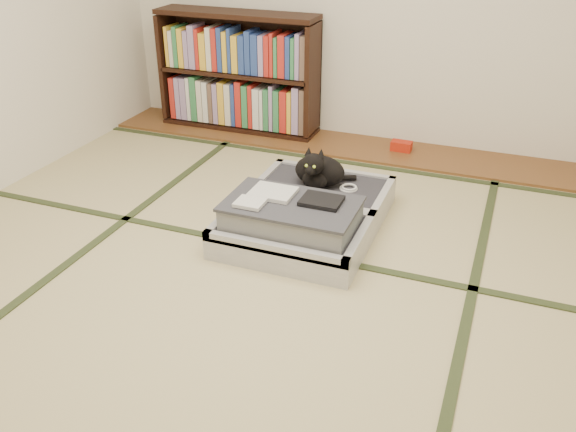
% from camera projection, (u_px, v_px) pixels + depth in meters
% --- Properties ---
extents(floor, '(4.50, 4.50, 0.00)m').
position_uv_depth(floor, '(253.00, 291.00, 2.96)').
color(floor, tan).
rests_on(floor, ground).
extents(wood_strip, '(4.00, 0.50, 0.02)m').
position_uv_depth(wood_strip, '(360.00, 148.00, 4.61)').
color(wood_strip, brown).
rests_on(wood_strip, ground).
extents(red_item, '(0.15, 0.09, 0.07)m').
position_uv_depth(red_item, '(401.00, 146.00, 4.51)').
color(red_item, '#B2210E').
rests_on(red_item, wood_strip).
extents(tatami_borders, '(4.00, 4.50, 0.01)m').
position_uv_depth(tatami_borders, '(289.00, 242.00, 3.37)').
color(tatami_borders, '#2D381E').
rests_on(tatami_borders, ground).
extents(bookcase, '(1.28, 0.29, 0.92)m').
position_uv_depth(bookcase, '(238.00, 74.00, 4.79)').
color(bookcase, black).
rests_on(bookcase, wood_strip).
extents(suitcase, '(0.79, 1.05, 0.31)m').
position_uv_depth(suitcase, '(305.00, 215.00, 3.43)').
color(suitcase, '#B8B9BD').
rests_on(suitcase, floor).
extents(cat, '(0.35, 0.35, 0.28)m').
position_uv_depth(cat, '(319.00, 171.00, 3.61)').
color(cat, black).
rests_on(cat, suitcase).
extents(cable_coil, '(0.11, 0.11, 0.03)m').
position_uv_depth(cable_coil, '(349.00, 188.00, 3.62)').
color(cable_coil, white).
rests_on(cable_coil, suitcase).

